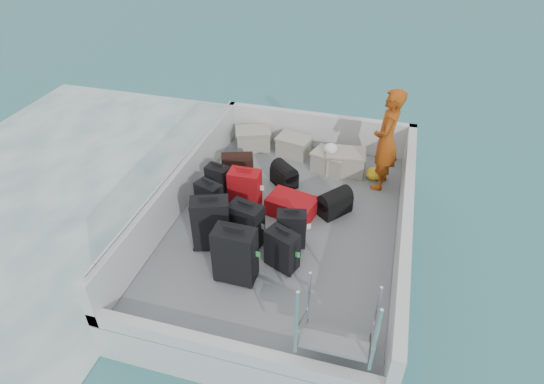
{
  "coord_description": "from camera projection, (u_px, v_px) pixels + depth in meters",
  "views": [
    {
      "loc": [
        1.26,
        -5.25,
        5.11
      ],
      "look_at": [
        -0.28,
        0.22,
        1.0
      ],
      "focal_mm": 30.0,
      "sensor_mm": 36.0,
      "label": 1
    }
  ],
  "objects": [
    {
      "name": "suitcase_2",
      "position": [
        218.0,
        181.0,
        7.44
      ],
      "size": [
        0.41,
        0.29,
        0.55
      ],
      "primitive_type": "cube",
      "rotation": [
        0.0,
        0.0,
        -0.18
      ],
      "color": "black",
      "rests_on": "deck"
    },
    {
      "name": "suitcase_0",
      "position": [
        211.0,
        224.0,
        6.36
      ],
      "size": [
        0.59,
        0.46,
        0.8
      ],
      "primitive_type": "cube",
      "rotation": [
        0.0,
        0.0,
        0.35
      ],
      "color": "black",
      "rests_on": "deck"
    },
    {
      "name": "suitcase_7",
      "position": [
        291.0,
        230.0,
        6.43
      ],
      "size": [
        0.45,
        0.32,
        0.58
      ],
      "primitive_type": "cube",
      "rotation": [
        0.0,
        0.0,
        0.22
      ],
      "color": "black",
      "rests_on": "deck"
    },
    {
      "name": "passenger",
      "position": [
        386.0,
        140.0,
        7.32
      ],
      "size": [
        0.48,
        0.69,
        1.75
      ],
      "primitive_type": "imported",
      "rotation": [
        0.0,
        0.0,
        -1.68
      ],
      "color": "#DB5B14",
      "rests_on": "deck"
    },
    {
      "name": "deck",
      "position": [
        285.0,
        223.0,
        7.01
      ],
      "size": [
        3.3,
        4.7,
        0.02
      ],
      "primitive_type": "cube",
      "color": "slate",
      "rests_on": "ferry_hull"
    },
    {
      "name": "yellow_bag",
      "position": [
        374.0,
        174.0,
        7.92
      ],
      "size": [
        0.28,
        0.26,
        0.22
      ],
      "primitive_type": "ellipsoid",
      "color": "yellow",
      "rests_on": "deck"
    },
    {
      "name": "deck_fittings",
      "position": [
        304.0,
        221.0,
        6.46
      ],
      "size": [
        3.6,
        5.0,
        0.9
      ],
      "color": "silver",
      "rests_on": "deck"
    },
    {
      "name": "suitcase_3",
      "position": [
        235.0,
        256.0,
        5.84
      ],
      "size": [
        0.54,
        0.32,
        0.81
      ],
      "primitive_type": "cube",
      "rotation": [
        0.0,
        0.0,
        -0.01
      ],
      "color": "black",
      "rests_on": "deck"
    },
    {
      "name": "suitcase_1",
      "position": [
        209.0,
        200.0,
        6.98
      ],
      "size": [
        0.46,
        0.35,
        0.6
      ],
      "primitive_type": "cube",
      "rotation": [
        0.0,
        0.0,
        -0.35
      ],
      "color": "black",
      "rests_on": "deck"
    },
    {
      "name": "suitcase_5",
      "position": [
        245.0,
        190.0,
        7.14
      ],
      "size": [
        0.49,
        0.3,
        0.67
      ],
      "primitive_type": "cube",
      "rotation": [
        0.0,
        0.0,
        0.02
      ],
      "color": "#9D0C12",
      "rests_on": "deck"
    },
    {
      "name": "duffel_0",
      "position": [
        238.0,
        166.0,
        8.04
      ],
      "size": [
        0.62,
        0.47,
        0.32
      ],
      "primitive_type": null,
      "rotation": [
        0.0,
        0.0,
        0.35
      ],
      "color": "black",
      "rests_on": "deck"
    },
    {
      "name": "crate_1",
      "position": [
        294.0,
        147.0,
        8.55
      ],
      "size": [
        0.64,
        0.5,
        0.34
      ],
      "primitive_type": "cube",
      "rotation": [
        0.0,
        0.0,
        -0.19
      ],
      "color": "#ABA494",
      "rests_on": "deck"
    },
    {
      "name": "suitcase_6",
      "position": [
        282.0,
        250.0,
        6.07
      ],
      "size": [
        0.5,
        0.41,
        0.6
      ],
      "primitive_type": "cube",
      "rotation": [
        0.0,
        0.0,
        -0.42
      ],
      "color": "black",
      "rests_on": "deck"
    },
    {
      "name": "duffel_2",
      "position": [
        335.0,
        204.0,
        7.12
      ],
      "size": [
        0.56,
        0.6,
        0.32
      ],
      "primitive_type": null,
      "rotation": [
        0.0,
        0.0,
        0.9
      ],
      "color": "black",
      "rests_on": "deck"
    },
    {
      "name": "suitcase_4",
      "position": [
        246.0,
        225.0,
        6.42
      ],
      "size": [
        0.52,
        0.38,
        0.69
      ],
      "primitive_type": "cube",
      "rotation": [
        0.0,
        0.0,
        -0.24
      ],
      "color": "black",
      "rests_on": "deck"
    },
    {
      "name": "suitcase_8",
      "position": [
        292.0,
        206.0,
        7.11
      ],
      "size": [
        0.82,
        0.63,
        0.29
      ],
      "primitive_type": "cube",
      "rotation": [
        0.0,
        0.0,
        1.35
      ],
      "color": "#9D0C12",
      "rests_on": "deck"
    },
    {
      "name": "ground",
      "position": [
        285.0,
        252.0,
        7.37
      ],
      "size": [
        160.0,
        160.0,
        0.0
      ],
      "primitive_type": "plane",
      "color": "#1C6264",
      "rests_on": "ground"
    },
    {
      "name": "crate_3",
      "position": [
        345.0,
        163.0,
        8.05
      ],
      "size": [
        0.69,
        0.51,
        0.39
      ],
      "primitive_type": "cube",
      "rotation": [
        0.0,
        0.0,
        0.11
      ],
      "color": "#ABA494",
      "rests_on": "deck"
    },
    {
      "name": "white_bag",
      "position": [
        331.0,
        150.0,
        7.94
      ],
      "size": [
        0.24,
        0.24,
        0.18
      ],
      "primitive_type": "ellipsoid",
      "color": "white",
      "rests_on": "crate_2"
    },
    {
      "name": "duffel_1",
      "position": [
        284.0,
        177.0,
        7.75
      ],
      "size": [
        0.54,
        0.52,
        0.32
      ],
      "primitive_type": null,
      "rotation": [
        0.0,
        0.0,
        -0.72
      ],
      "color": "black",
      "rests_on": "deck"
    },
    {
      "name": "crate_2",
      "position": [
        330.0,
        163.0,
        8.09
      ],
      "size": [
        0.66,
        0.55,
        0.34
      ],
      "primitive_type": "cube",
      "rotation": [
        0.0,
        0.0,
        -0.3
      ],
      "color": "#ABA494",
      "rests_on": "deck"
    },
    {
      "name": "wake_foam",
      "position": [
        34.0,
        204.0,
        8.42
      ],
      "size": [
        10.0,
        10.0,
        0.0
      ],
      "primitive_type": "plane",
      "color": "white",
      "rests_on": "ground"
    },
    {
      "name": "crate_0",
      "position": [
        253.0,
        139.0,
        8.74
      ],
      "size": [
        0.73,
        0.62,
        0.37
      ],
      "primitive_type": "cube",
      "rotation": [
        0.0,
        0.0,
        0.37
      ],
      "color": "#ABA494",
      "rests_on": "deck"
    },
    {
      "name": "ferry_hull",
      "position": [
        285.0,
        238.0,
        7.19
      ],
      "size": [
        3.6,
        5.0,
        0.6
      ],
      "primitive_type": "cube",
      "color": "silver",
      "rests_on": "ground"
    }
  ]
}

